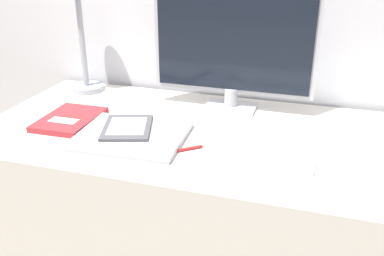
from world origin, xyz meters
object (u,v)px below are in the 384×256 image
desk_lamp (80,18)px  notebook (70,119)px  monitor (233,42)px  pen (178,151)px  ereader (127,127)px  laptop (132,136)px  keyboard (258,157)px

desk_lamp → notebook: desk_lamp is taller
monitor → notebook: size_ratio=2.39×
pen → ereader: bearing=160.0°
laptop → notebook: (-0.23, 0.05, 0.00)m
keyboard → pen: 0.21m
laptop → notebook: size_ratio=1.42×
desk_lamp → keyboard: bearing=-27.1°
desk_lamp → pen: desk_lamp is taller
monitor → desk_lamp: 0.55m
laptop → ereader: bearing=136.6°
keyboard → ereader: (-0.38, 0.04, 0.02)m
keyboard → desk_lamp: 0.82m
monitor → ereader: size_ratio=2.50×
laptop → desk_lamp: (-0.34, 0.34, 0.26)m
pen → desk_lamp: bearing=142.1°
keyboard → desk_lamp: size_ratio=0.68×
monitor → desk_lamp: monitor is taller
laptop → notebook: 0.24m
monitor → desk_lamp: size_ratio=1.26×
monitor → keyboard: 0.42m
keyboard → laptop: bearing=177.2°
desk_lamp → ereader: bearing=-45.4°
ereader → desk_lamp: size_ratio=0.50×
keyboard → notebook: size_ratio=1.30×
monitor → desk_lamp: (-0.55, 0.03, 0.04)m
keyboard → pen: bearing=-173.5°
laptop → ereader: ereader is taller
monitor → pen: bearing=-100.1°
notebook → pen: notebook is taller
keyboard → laptop: size_ratio=0.91×
desk_lamp → pen: size_ratio=3.66×
ereader → desk_lamp: desk_lamp is taller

